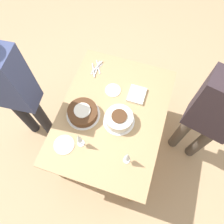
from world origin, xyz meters
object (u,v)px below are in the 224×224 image
at_px(wine_glass_far, 128,156).
at_px(person_watching, 213,115).
at_px(cake_front_chocolate, 83,113).
at_px(person_cutting, 10,88).
at_px(cake_center_white, 119,119).
at_px(wine_glass_near, 79,138).

relative_size(wine_glass_far, person_watching, 0.13).
bearing_deg(cake_front_chocolate, person_cutting, -85.32).
relative_size(cake_front_chocolate, person_watching, 0.20).
relative_size(cake_center_white, wine_glass_near, 1.35).
xyz_separation_m(cake_center_white, person_cutting, (0.09, -0.94, 0.18)).
bearing_deg(person_cutting, cake_front_chocolate, -0.50).
bearing_deg(wine_glass_near, cake_front_chocolate, -163.24).
xyz_separation_m(cake_center_white, cake_front_chocolate, (0.04, -0.32, -0.01)).
xyz_separation_m(cake_front_chocolate, wine_glass_near, (0.26, 0.08, 0.09)).
height_order(cake_front_chocolate, wine_glass_far, wine_glass_far).
distance_m(cake_front_chocolate, person_watching, 1.10).
xyz_separation_m(cake_center_white, wine_glass_far, (0.32, 0.16, 0.09)).
distance_m(cake_front_chocolate, wine_glass_near, 0.28).
relative_size(cake_center_white, person_watching, 0.18).
height_order(wine_glass_near, wine_glass_far, wine_glass_near).
distance_m(wine_glass_near, person_cutting, 0.73).
xyz_separation_m(wine_glass_near, wine_glass_far, (0.02, 0.41, 0.00)).
xyz_separation_m(wine_glass_far, person_cutting, (-0.23, -1.10, 0.09)).
xyz_separation_m(cake_center_white, wine_glass_near, (0.30, -0.25, 0.08)).
distance_m(cake_center_white, wine_glass_far, 0.37).
bearing_deg(cake_front_chocolate, wine_glass_near, 16.76).
bearing_deg(person_cutting, cake_center_white, 0.33).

